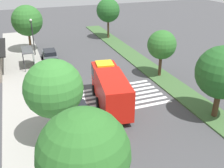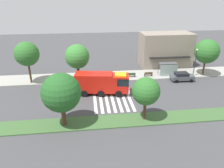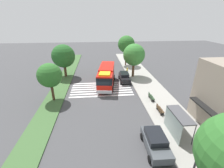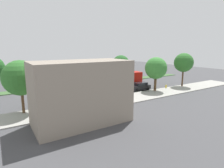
# 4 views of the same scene
# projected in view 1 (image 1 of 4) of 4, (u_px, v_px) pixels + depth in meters

# --- Properties ---
(ground_plane) EXTENTS (120.00, 120.00, 0.00)m
(ground_plane) POSITION_uv_depth(u_px,v_px,m) (106.00, 88.00, 30.13)
(ground_plane) COLOR #424244
(sidewalk) EXTENTS (60.00, 5.31, 0.14)m
(sidewalk) POSITION_uv_depth(u_px,v_px,m) (29.00, 100.00, 27.39)
(sidewalk) COLOR #9E9B93
(sidewalk) RESTS_ON ground_plane
(median_strip) EXTENTS (60.00, 3.00, 0.14)m
(median_strip) POSITION_uv_depth(u_px,v_px,m) (162.00, 78.00, 32.44)
(median_strip) COLOR #3D6033
(median_strip) RESTS_ON ground_plane
(crosswalk) EXTENTS (5.85, 10.56, 0.01)m
(crosswalk) POSITION_uv_depth(u_px,v_px,m) (115.00, 98.00, 27.89)
(crosswalk) COLOR silver
(crosswalk) RESTS_ON ground_plane
(fire_truck) EXTENTS (8.99, 3.79, 3.51)m
(fire_truck) POSITION_uv_depth(u_px,v_px,m) (110.00, 87.00, 25.75)
(fire_truck) COLOR red
(fire_truck) RESTS_ON ground_plane
(parked_car_west) EXTENTS (4.53, 2.08, 1.68)m
(parked_car_west) POSITION_uv_depth(u_px,v_px,m) (79.00, 114.00, 23.30)
(parked_car_west) COLOR black
(parked_car_west) RESTS_ON ground_plane
(parked_car_mid) EXTENTS (4.27, 2.20, 1.65)m
(parked_car_mid) POSITION_uv_depth(u_px,v_px,m) (50.00, 55.00, 37.80)
(parked_car_mid) COLOR #474C51
(parked_car_mid) RESTS_ON ground_plane
(bus_stop_shelter) EXTENTS (3.50, 1.40, 2.46)m
(bus_stop_shelter) POSITION_uv_depth(u_px,v_px,m) (30.00, 54.00, 35.07)
(bus_stop_shelter) COLOR #4C4C51
(bus_stop_shelter) RESTS_ON sidewalk
(bench_near_shelter) EXTENTS (1.60, 0.50, 0.90)m
(bench_near_shelter) POSITION_uv_depth(u_px,v_px,m) (35.00, 74.00, 32.24)
(bench_near_shelter) COLOR #4C3823
(bench_near_shelter) RESTS_ON sidewalk
(bench_west_of_shelter) EXTENTS (1.60, 0.50, 0.90)m
(bench_west_of_shelter) POSITION_uv_depth(u_px,v_px,m) (38.00, 85.00, 29.34)
(bench_west_of_shelter) COLOR #2D472D
(bench_west_of_shelter) RESTS_ON sidewalk
(street_lamp) EXTENTS (0.36, 0.36, 5.44)m
(street_lamp) POSITION_uv_depth(u_px,v_px,m) (33.00, 34.00, 38.82)
(street_lamp) COLOR #2D2D30
(street_lamp) RESTS_ON sidewalk
(sidewalk_tree_far_west) EXTENTS (4.24, 4.24, 7.50)m
(sidewalk_tree_far_west) POSITION_uv_depth(u_px,v_px,m) (84.00, 154.00, 11.56)
(sidewalk_tree_far_west) COLOR #513823
(sidewalk_tree_far_west) RESTS_ON sidewalk
(sidewalk_tree_west) EXTENTS (4.39, 4.39, 6.82)m
(sidewalk_tree_west) POSITION_uv_depth(u_px,v_px,m) (54.00, 89.00, 19.16)
(sidewalk_tree_west) COLOR #513823
(sidewalk_tree_west) RESTS_ON sidewalk
(sidewalk_tree_center) EXTENTS (4.65, 4.65, 7.13)m
(sidewalk_tree_center) POSITION_uv_depth(u_px,v_px,m) (27.00, 21.00, 39.94)
(sidewalk_tree_center) COLOR #513823
(sidewalk_tree_center) RESTS_ON sidewalk
(median_tree_far_west) EXTENTS (4.66, 4.66, 6.69)m
(median_tree_far_west) POSITION_uv_depth(u_px,v_px,m) (222.00, 73.00, 22.62)
(median_tree_far_west) COLOR #47301E
(median_tree_far_west) RESTS_ON median_strip
(median_tree_west) EXTENTS (3.49, 3.49, 5.70)m
(median_tree_west) POSITION_uv_depth(u_px,v_px,m) (162.00, 45.00, 31.38)
(median_tree_west) COLOR #47301E
(median_tree_west) RESTS_ON median_strip
(median_tree_center) EXTENTS (4.19, 4.19, 7.09)m
(median_tree_center) POSITION_uv_depth(u_px,v_px,m) (108.00, 10.00, 46.97)
(median_tree_center) COLOR #513823
(median_tree_center) RESTS_ON median_strip
(fire_hydrant) EXTENTS (0.28, 0.28, 0.70)m
(fire_hydrant) POSITION_uv_depth(u_px,v_px,m) (76.00, 167.00, 17.89)
(fire_hydrant) COLOR gold
(fire_hydrant) RESTS_ON sidewalk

